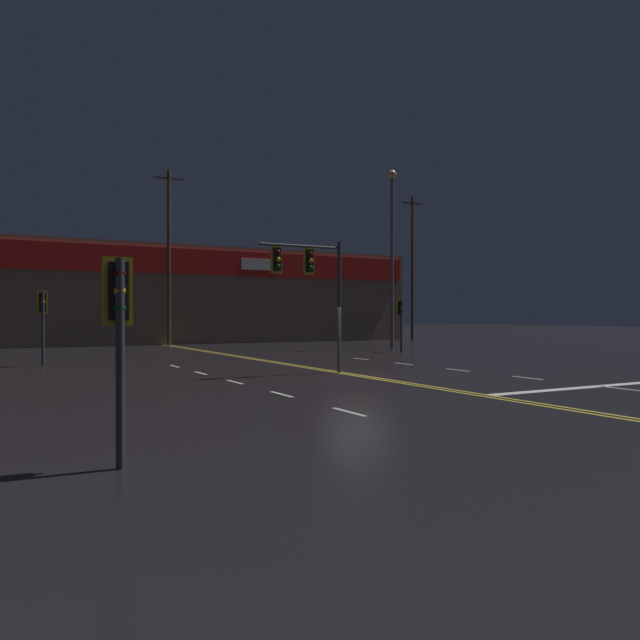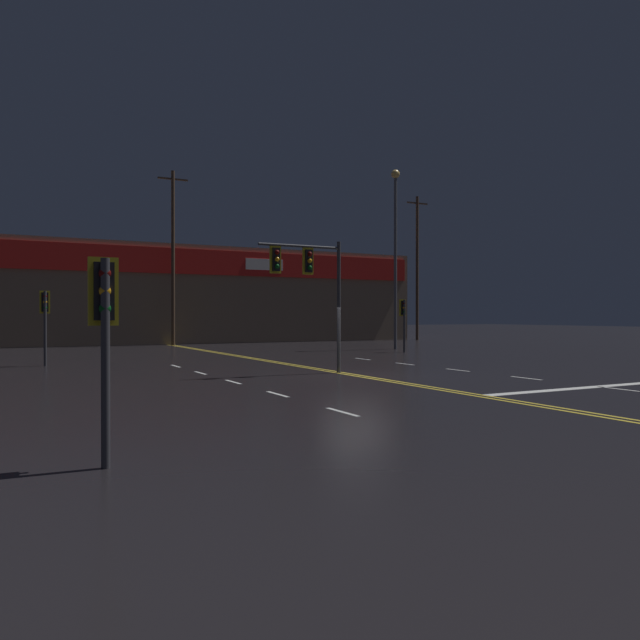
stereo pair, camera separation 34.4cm
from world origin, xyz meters
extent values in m
plane|color=black|center=(0.00, 0.00, 0.00)|extent=(200.00, 200.00, 0.00)
cube|color=gold|center=(-0.15, 0.00, 0.00)|extent=(0.12, 60.00, 0.01)
cube|color=gold|center=(0.15, 0.00, 0.00)|extent=(0.12, 60.00, 0.01)
cube|color=silver|center=(-4.72, -7.20, 0.00)|extent=(0.12, 1.40, 0.01)
cube|color=silver|center=(-4.72, -3.60, 0.00)|extent=(0.12, 1.40, 0.01)
cube|color=silver|center=(-4.72, 0.00, 0.00)|extent=(0.12, 1.40, 0.01)
cube|color=silver|center=(-4.72, 3.60, 0.00)|extent=(0.12, 1.40, 0.01)
cube|color=silver|center=(-4.72, 7.20, 0.00)|extent=(0.12, 1.40, 0.01)
cube|color=silver|center=(4.72, -7.20, 0.00)|extent=(0.12, 1.40, 0.01)
cube|color=silver|center=(4.72, -3.60, 0.00)|extent=(0.12, 1.40, 0.01)
cube|color=silver|center=(4.72, 0.00, 0.00)|extent=(0.12, 1.40, 0.01)
cube|color=silver|center=(4.72, 3.60, 0.00)|extent=(0.12, 1.40, 0.01)
cube|color=silver|center=(4.72, 7.20, 0.00)|extent=(0.12, 1.40, 0.01)
cube|color=silver|center=(4.72, -6.52, 0.00)|extent=(9.06, 0.40, 0.01)
cylinder|color=#38383D|center=(-0.04, 1.22, 2.49)|extent=(0.14, 0.14, 4.98)
cylinder|color=#38383D|center=(-1.69, 1.22, 4.73)|extent=(3.28, 0.10, 0.10)
cube|color=black|center=(-1.36, 1.22, 4.19)|extent=(0.28, 0.24, 0.84)
cube|color=gold|center=(-1.36, 1.22, 4.19)|extent=(0.42, 0.08, 0.99)
sphere|color=#500705|center=(-1.36, 1.06, 4.45)|extent=(0.17, 0.17, 0.17)
sphere|color=orange|center=(-1.36, 1.06, 4.19)|extent=(0.17, 0.17, 0.17)
sphere|color=#084513|center=(-1.36, 1.06, 3.94)|extent=(0.17, 0.17, 0.17)
cube|color=black|center=(-2.67, 1.22, 4.19)|extent=(0.28, 0.24, 0.84)
cube|color=gold|center=(-2.67, 1.22, 4.19)|extent=(0.42, 0.08, 0.99)
sphere|color=#500705|center=(-2.67, 1.06, 4.45)|extent=(0.17, 0.17, 0.17)
sphere|color=orange|center=(-2.67, 1.06, 4.19)|extent=(0.17, 0.17, 0.17)
sphere|color=#084513|center=(-2.67, 1.06, 3.94)|extent=(0.17, 0.17, 0.17)
cylinder|color=#38383D|center=(-10.29, -10.11, 1.50)|extent=(0.13, 0.13, 3.00)
cube|color=black|center=(-10.29, -9.93, 2.53)|extent=(0.28, 0.24, 0.84)
cube|color=gold|center=(-10.29, -9.93, 2.53)|extent=(0.42, 0.08, 0.99)
sphere|color=#500705|center=(-10.29, -10.09, 2.78)|extent=(0.17, 0.17, 0.17)
sphere|color=orange|center=(-10.29, -10.09, 2.53)|extent=(0.17, 0.17, 0.17)
sphere|color=#084513|center=(-10.29, -10.09, 2.28)|extent=(0.17, 0.17, 0.17)
cylinder|color=#38383D|center=(-9.68, 9.92, 1.62)|extent=(0.13, 0.13, 3.23)
cube|color=black|center=(-9.68, 10.10, 2.76)|extent=(0.28, 0.24, 0.84)
cube|color=gold|center=(-9.68, 10.10, 2.76)|extent=(0.42, 0.08, 0.99)
sphere|color=#500705|center=(-9.68, 9.94, 3.02)|extent=(0.17, 0.17, 0.17)
sphere|color=orange|center=(-9.68, 9.94, 2.76)|extent=(0.17, 0.17, 0.17)
sphere|color=#084513|center=(-9.68, 9.94, 2.51)|extent=(0.17, 0.17, 0.17)
cylinder|color=#38383D|center=(9.89, 10.88, 1.56)|extent=(0.13, 0.13, 3.11)
cube|color=black|center=(9.89, 11.06, 2.64)|extent=(0.28, 0.24, 0.84)
cube|color=gold|center=(9.89, 11.06, 2.64)|extent=(0.42, 0.08, 0.99)
sphere|color=#500705|center=(9.89, 10.90, 2.90)|extent=(0.17, 0.17, 0.17)
sphere|color=orange|center=(9.89, 10.90, 2.64)|extent=(0.17, 0.17, 0.17)
sphere|color=#084513|center=(9.89, 10.90, 2.39)|extent=(0.17, 0.17, 0.17)
cylinder|color=#59595E|center=(11.44, 14.04, 5.59)|extent=(0.20, 0.20, 11.17)
sphere|color=#F4C666|center=(11.44, 14.04, 11.34)|extent=(0.56, 0.56, 0.56)
cube|color=#7A6651|center=(0.00, 31.97, 3.80)|extent=(43.41, 10.00, 7.60)
cube|color=red|center=(0.00, 26.87, 6.27)|extent=(42.54, 0.20, 1.90)
cube|color=white|center=(7.60, 26.82, 6.27)|extent=(3.20, 0.16, 0.90)
cylinder|color=#4C3828|center=(-0.02, 25.73, 6.36)|extent=(0.26, 0.26, 12.72)
cube|color=#4C3828|center=(-0.02, 25.73, 12.12)|extent=(2.20, 0.12, 0.12)
cylinder|color=#4C3828|center=(21.89, 25.73, 6.40)|extent=(0.26, 0.26, 12.80)
cube|color=#4C3828|center=(21.89, 25.73, 12.20)|extent=(2.20, 0.12, 0.12)
camera|label=1|loc=(-12.02, -19.22, 2.18)|focal=35.00mm
camera|label=2|loc=(-11.72, -19.39, 2.18)|focal=35.00mm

